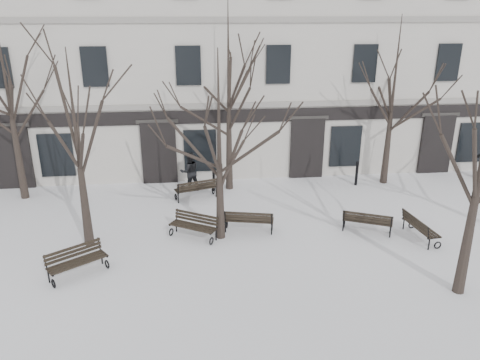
{
  "coord_description": "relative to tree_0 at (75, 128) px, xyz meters",
  "views": [
    {
      "loc": [
        -2.0,
        -13.11,
        7.77
      ],
      "look_at": [
        -0.26,
        3.0,
        1.8
      ],
      "focal_mm": 35.0,
      "sensor_mm": 36.0,
      "label": 1
    }
  ],
  "objects": [
    {
      "name": "ground",
      "position": [
        5.68,
        -1.99,
        -4.17
      ],
      "size": [
        100.0,
        100.0,
        0.0
      ],
      "primitive_type": "plane",
      "color": "white",
      "rests_on": "ground"
    },
    {
      "name": "building",
      "position": [
        5.68,
        10.96,
        1.35
      ],
      "size": [
        40.4,
        10.2,
        11.4
      ],
      "color": "#BBB6AD",
      "rests_on": "ground"
    },
    {
      "name": "tree_0",
      "position": [
        0.0,
        0.0,
        0.0
      ],
      "size": [
        4.67,
        4.67,
        6.67
      ],
      "color": "black",
      "rests_on": "ground"
    },
    {
      "name": "tree_1",
      "position": [
        4.61,
        0.0,
        -0.04
      ],
      "size": [
        4.63,
        4.63,
        6.61
      ],
      "color": "black",
      "rests_on": "ground"
    },
    {
      "name": "tree_4",
      "position": [
        -3.6,
        4.65,
        1.0
      ],
      "size": [
        5.79,
        5.79,
        8.27
      ],
      "color": "black",
      "rests_on": "ground"
    },
    {
      "name": "tree_5",
      "position": [
        5.34,
        4.82,
        0.89
      ],
      "size": [
        5.67,
        5.67,
        8.1
      ],
      "color": "black",
      "rests_on": "ground"
    },
    {
      "name": "tree_6",
      "position": [
        12.67,
        4.8,
        0.55
      ],
      "size": [
        5.28,
        5.28,
        7.54
      ],
      "color": "black",
      "rests_on": "ground"
    },
    {
      "name": "bench_0",
      "position": [
        0.04,
        -2.04,
        -3.68
      ],
      "size": [
        1.81,
        1.53,
        0.9
      ],
      "rotation": [
        0.0,
        0.0,
        0.61
      ],
      "color": "black",
      "rests_on": "ground"
    },
    {
      "name": "bench_1",
      "position": [
        5.67,
        0.3,
        -3.68
      ],
      "size": [
        1.88,
        1.03,
        0.9
      ],
      "rotation": [
        0.0,
        0.0,
        2.92
      ],
      "color": "black",
      "rests_on": "ground"
    },
    {
      "name": "bench_2",
      "position": [
        9.96,
        -0.24,
        -3.69
      ],
      "size": [
        1.83,
        1.3,
        0.88
      ],
      "rotation": [
        0.0,
        0.0,
        2.71
      ],
      "color": "black",
      "rests_on": "ground"
    },
    {
      "name": "bench_3",
      "position": [
        3.66,
        0.1,
        -3.69
      ],
      "size": [
        1.79,
        1.43,
        0.88
      ],
      "rotation": [
        0.0,
        0.0,
        -0.54
      ],
      "color": "black",
      "rests_on": "ground"
    },
    {
      "name": "bench_4",
      "position": [
        3.82,
        3.7,
        -3.67
      ],
      "size": [
        1.91,
        1.17,
        0.91
      ],
      "rotation": [
        0.0,
        0.0,
        3.45
      ],
      "color": "black",
      "rests_on": "ground"
    },
    {
      "name": "bench_5",
      "position": [
        11.63,
        -0.88,
        -3.7
      ],
      "size": [
        0.79,
        1.77,
        0.86
      ],
      "rotation": [
        0.0,
        0.0,
        1.67
      ],
      "color": "black",
      "rests_on": "ground"
    },
    {
      "name": "bollard_a",
      "position": [
        4.62,
        4.55,
        -3.6
      ],
      "size": [
        0.14,
        0.14,
        1.07
      ],
      "color": "black",
      "rests_on": "ground"
    },
    {
      "name": "bollard_b",
      "position": [
        11.25,
        4.61,
        -3.55
      ],
      "size": [
        0.15,
        0.15,
        1.15
      ],
      "color": "black",
      "rests_on": "ground"
    },
    {
      "name": "pedestrian_b",
      "position": [
        3.56,
        4.76,
        -4.17
      ],
      "size": [
        1.02,
        0.89,
        1.8
      ],
      "primitive_type": "imported",
      "rotation": [
        0.0,
        0.0,
        3.41
      ],
      "color": "black",
      "rests_on": "ground"
    }
  ]
}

